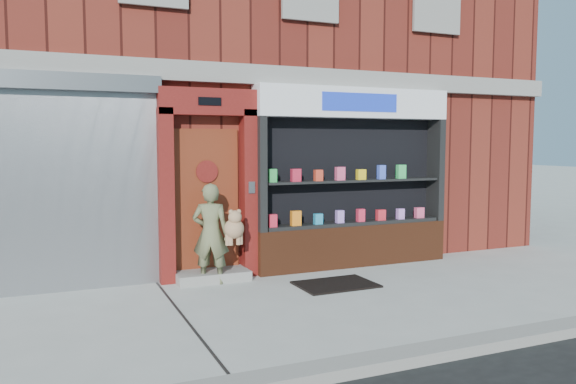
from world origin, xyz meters
TOP-DOWN VIEW (x-y plane):
  - ground at (0.00, 0.00)m, footprint 80.00×80.00m
  - curb at (0.00, -2.15)m, footprint 60.00×0.30m
  - building at (-0.00, 5.99)m, footprint 12.00×8.16m
  - shutter_bay at (-3.00, 1.93)m, footprint 3.10×0.30m
  - red_door_bay at (-0.75, 1.86)m, footprint 1.52×0.58m
  - pharmacy_bay at (1.75, 1.81)m, footprint 3.50×0.41m
  - woman at (-0.77, 1.53)m, footprint 0.78×0.60m
  - doormat at (0.84, 0.71)m, footprint 1.14×0.81m

SIDE VIEW (x-z plane):
  - ground at x=0.00m, z-range 0.00..0.00m
  - doormat at x=0.84m, z-range 0.00..0.03m
  - curb at x=0.00m, z-range 0.00..0.12m
  - woman at x=-0.77m, z-range 0.01..1.51m
  - pharmacy_bay at x=1.75m, z-range -0.13..2.87m
  - red_door_bay at x=-0.75m, z-range 0.01..2.91m
  - shutter_bay at x=-3.00m, z-range 0.20..3.24m
  - building at x=0.00m, z-range 0.00..8.00m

